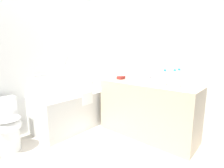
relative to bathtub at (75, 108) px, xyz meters
The scene contains 15 objects.
ground_plane 1.11m from the bathtub, 124.17° to the right, with size 3.69×3.69×0.00m, color beige.
wall_back_tiled 1.10m from the bathtub, 147.19° to the left, with size 3.09×0.10×2.34m, color silver.
wall_right_mirror 1.46m from the bathtub, 47.44° to the right, with size 0.10×2.81×2.34m, color silver.
bathtub is the anchor object (origin of this frame).
toilet 1.09m from the bathtub, behind, with size 0.36×0.49×0.70m.
vanity_counter 1.25m from the bathtub, 66.93° to the right, with size 0.53×1.48×0.83m, color tan.
sink_basin 1.30m from the bathtub, 66.49° to the right, with size 0.33×0.33×0.05m, color white.
sink_faucet 1.38m from the bathtub, 58.57° to the right, with size 0.13×0.15×0.07m.
water_bottle_0 1.61m from the bathtub, 71.89° to the right, with size 0.06×0.06×0.23m.
water_bottle_1 1.73m from the bathtub, 71.02° to the right, with size 0.06×0.06×0.23m.
water_bottle_2 1.78m from the bathtub, 73.00° to the right, with size 0.06×0.06×0.25m.
drinking_glass_0 1.07m from the bathtub, 56.85° to the right, with size 0.07×0.07×0.09m, color white.
drinking_glass_1 1.88m from the bathtub, 73.44° to the right, with size 0.07×0.07×0.10m, color white.
amenity_basket 0.97m from the bathtub, 48.85° to the right, with size 0.14×0.10×0.05m, color maroon.
bath_mat 0.65m from the bathtub, 104.91° to the right, with size 0.58×0.36×0.01m, color white.
Camera 1 is at (-1.20, -1.53, 1.31)m, focal length 27.84 mm.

